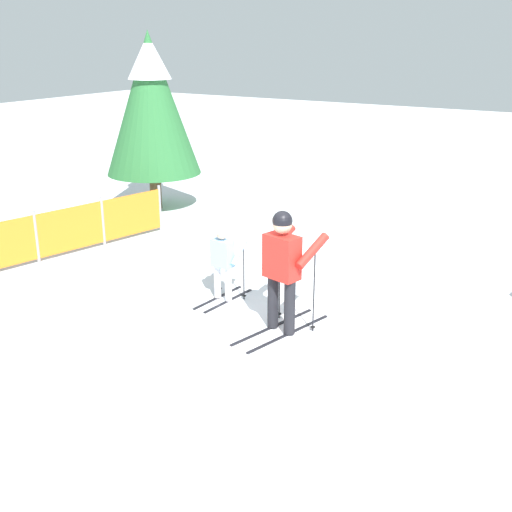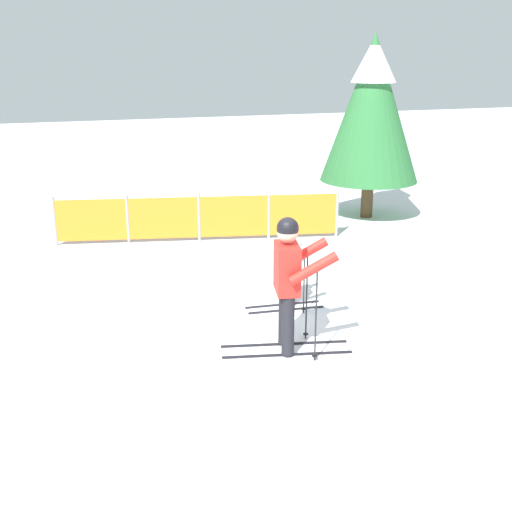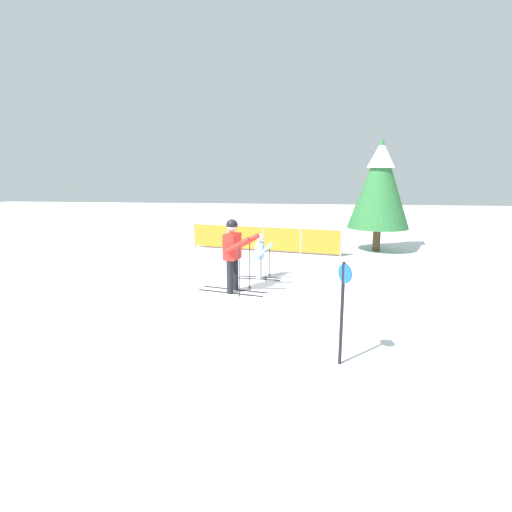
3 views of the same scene
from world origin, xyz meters
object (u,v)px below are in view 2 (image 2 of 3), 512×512
at_px(safety_fence, 199,217).
at_px(skier_child, 286,262).
at_px(skier_adult, 289,272).
at_px(conifer_far, 372,106).

bearing_deg(safety_fence, skier_child, -84.74).
xyz_separation_m(skier_adult, conifer_far, (4.29, 5.93, 1.47)).
bearing_deg(skier_adult, skier_child, 83.13).
xyz_separation_m(skier_child, safety_fence, (-0.36, 3.90, -0.23)).
xyz_separation_m(skier_adult, skier_child, (0.49, 1.35, -0.34)).
height_order(skier_adult, skier_child, skier_adult).
relative_size(skier_adult, skier_child, 1.43).
bearing_deg(skier_adult, conifer_far, 67.15).
relative_size(skier_child, conifer_far, 0.30).
distance_m(skier_adult, safety_fence, 5.28).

